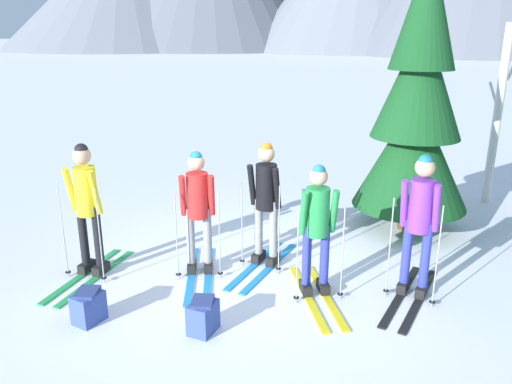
{
  "coord_description": "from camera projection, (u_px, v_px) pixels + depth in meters",
  "views": [
    {
      "loc": [
        0.52,
        -5.98,
        3.06
      ],
      "look_at": [
        0.09,
        0.29,
        1.05
      ],
      "focal_mm": 35.41,
      "sensor_mm": 36.0,
      "label": 1
    }
  ],
  "objects": [
    {
      "name": "ground_plane",
      "position": [
        248.0,
        274.0,
        6.64
      ],
      "size": [
        400.0,
        400.0,
        0.0
      ],
      "primitive_type": "plane",
      "color": "white"
    },
    {
      "name": "skier_in_yellow",
      "position": [
        87.0,
        205.0,
        6.38
      ],
      "size": [
        0.69,
        1.66,
        1.75
      ],
      "color": "green",
      "rests_on": "ground"
    },
    {
      "name": "skier_in_red",
      "position": [
        198.0,
        206.0,
        6.46
      ],
      "size": [
        0.61,
        1.66,
        1.64
      ],
      "color": "#1E84D1",
      "rests_on": "ground"
    },
    {
      "name": "skier_in_black",
      "position": [
        266.0,
        200.0,
        6.67
      ],
      "size": [
        0.92,
        1.66,
        1.7
      ],
      "color": "#1E84D1",
      "rests_on": "ground"
    },
    {
      "name": "skier_in_green",
      "position": [
        317.0,
        224.0,
        5.91
      ],
      "size": [
        0.65,
        1.61,
        1.62
      ],
      "color": "yellow",
      "rests_on": "ground"
    },
    {
      "name": "skier_in_purple",
      "position": [
        420.0,
        218.0,
        5.86
      ],
      "size": [
        1.0,
        1.64,
        1.75
      ],
      "color": "black",
      "rests_on": "ground"
    },
    {
      "name": "pine_tree_near",
      "position": [
        417.0,
        108.0,
        7.59
      ],
      "size": [
        1.76,
        1.76,
        4.26
      ],
      "color": "#51381E",
      "rests_on": "ground"
    },
    {
      "name": "birch_tree_tall",
      "position": [
        498.0,
        114.0,
        8.98
      ],
      "size": [
        0.6,
        0.84,
        3.2
      ],
      "color": "silver",
      "rests_on": "ground"
    },
    {
      "name": "backpack_on_snow_front",
      "position": [
        203.0,
        316.0,
        5.33
      ],
      "size": [
        0.34,
        0.38,
        0.38
      ],
      "color": "#384C99",
      "rests_on": "ground"
    },
    {
      "name": "backpack_on_snow_beside",
      "position": [
        88.0,
        306.0,
        5.52
      ],
      "size": [
        0.36,
        0.39,
        0.38
      ],
      "color": "#384C99",
      "rests_on": "ground"
    }
  ]
}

